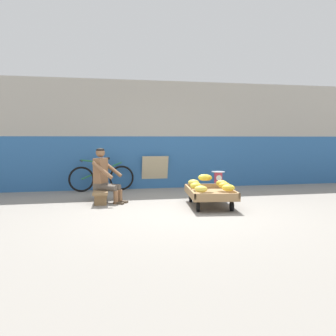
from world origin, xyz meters
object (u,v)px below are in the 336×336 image
object	(u,v)px
shopping_bag	(221,195)
sign_board	(155,172)
bicycle_near_left	(102,177)
weighing_scale	(218,178)
vendor_seated	(104,175)
low_bench	(101,193)
banana_cart	(210,194)
plastic_crate	(218,191)

from	to	relation	value
shopping_bag	sign_board	bearing A→B (deg)	116.10
bicycle_near_left	weighing_scale	bearing A→B (deg)	-31.29
vendor_seated	shopping_bag	xyz separation A→B (m)	(2.47, -0.32, -0.45)
vendor_seated	bicycle_near_left	world-z (taller)	vendor_seated
low_bench	sign_board	bearing A→B (deg)	51.00
bicycle_near_left	sign_board	bearing A→B (deg)	7.91
vendor_seated	weighing_scale	world-z (taller)	vendor_seated
low_bench	sign_board	xyz separation A→B (m)	(1.47, 1.82, 0.24)
low_bench	weighing_scale	bearing A→B (deg)	1.44
low_bench	shopping_bag	distance (m)	2.57
banana_cart	low_bench	xyz separation A→B (m)	(-2.10, 0.92, -0.04)
shopping_bag	plastic_crate	bearing A→B (deg)	78.76
weighing_scale	bicycle_near_left	xyz separation A→B (m)	(-2.56, 1.56, -0.10)
banana_cart	bicycle_near_left	xyz separation A→B (m)	(-2.03, 2.55, 0.11)
banana_cart	shopping_bag	world-z (taller)	banana_cart
low_bench	vendor_seated	world-z (taller)	vendor_seated
sign_board	bicycle_near_left	bearing A→B (deg)	-172.09
vendor_seated	plastic_crate	distance (m)	2.59
sign_board	banana_cart	bearing A→B (deg)	-77.18
vendor_seated	banana_cart	bearing A→B (deg)	-23.45
weighing_scale	shopping_bag	size ratio (longest dim) A/B	1.25
shopping_bag	banana_cart	bearing A→B (deg)	-128.36
banana_cart	weighing_scale	size ratio (longest dim) A/B	5.13
banana_cart	bicycle_near_left	bearing A→B (deg)	128.58
sign_board	shopping_bag	size ratio (longest dim) A/B	3.65
low_bench	sign_board	size ratio (longest dim) A/B	1.27
low_bench	weighing_scale	distance (m)	2.64
weighing_scale	bicycle_near_left	distance (m)	3.00
low_bench	shopping_bag	size ratio (longest dim) A/B	4.65
banana_cart	weighing_scale	xyz separation A→B (m)	(0.53, 0.99, 0.21)
low_bench	weighing_scale	world-z (taller)	weighing_scale
banana_cart	low_bench	size ratio (longest dim) A/B	1.38
vendor_seated	bicycle_near_left	size ratio (longest dim) A/B	0.69
weighing_scale	sign_board	size ratio (longest dim) A/B	0.34
vendor_seated	bicycle_near_left	bearing A→B (deg)	90.33
sign_board	plastic_crate	bearing A→B (deg)	-56.62
bicycle_near_left	plastic_crate	bearing A→B (deg)	-31.27
vendor_seated	bicycle_near_left	xyz separation A→B (m)	(-0.01, 1.67, -0.21)
vendor_seated	shopping_bag	bearing A→B (deg)	-7.29
low_bench	shopping_bag	xyz separation A→B (m)	(2.54, -0.36, -0.08)
vendor_seated	low_bench	bearing A→B (deg)	148.19
banana_cart	vendor_seated	distance (m)	2.23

